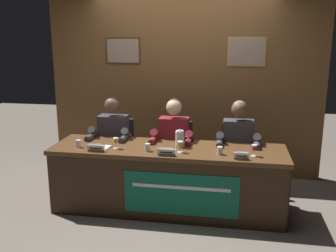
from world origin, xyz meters
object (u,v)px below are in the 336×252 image
conference_table (167,171)px  chair_left (117,155)px  water_cup_center (147,148)px  panelist_right (238,144)px  juice_glass_right (254,148)px  nameplate_left (96,148)px  water_cup_right (220,151)px  panelist_center (173,141)px  panelist_left (112,138)px  nameplate_right (241,156)px  nameplate_center (166,152)px  water_pitcher_central (180,139)px  juice_glass_center (180,145)px  water_cup_left (79,144)px  document_stack_left (101,147)px  chair_right (237,161)px  juice_glass_left (116,141)px  chair_center (175,158)px

conference_table → chair_left: chair_left is taller
water_cup_center → panelist_right: 1.11m
chair_left → juice_glass_right: bearing=-22.4°
nameplate_left → water_cup_right: water_cup_right is taller
panelist_right → panelist_center: bearing=180.0°
panelist_left → nameplate_right: (1.59, -0.64, 0.07)m
panelist_left → nameplate_center: bearing=-38.4°
nameplate_center → panelist_right: (0.75, 0.64, -0.07)m
water_pitcher_central → nameplate_right: bearing=-25.6°
juice_glass_center → panelist_right: (0.62, 0.51, -0.11)m
nameplate_left → nameplate_right: 1.56m
water_cup_left → nameplate_right: (1.81, -0.12, 0.00)m
panelist_right → water_pitcher_central: panelist_right is taller
nameplate_left → nameplate_right: bearing=-0.2°
panelist_left → juice_glass_right: bearing=-16.5°
chair_left → juice_glass_right: (1.72, -0.71, 0.39)m
panelist_center → water_pitcher_central: panelist_center is taller
panelist_left → document_stack_left: bearing=-86.6°
water_cup_left → nameplate_center: 1.04m
chair_right → panelist_center: bearing=-165.7°
juice_glass_right → panelist_center: bearing=151.6°
juice_glass_left → panelist_center: size_ratio=0.10×
nameplate_center → water_pitcher_central: 0.35m
conference_table → panelist_center: (-0.00, 0.46, 0.22)m
document_stack_left → nameplate_left: bearing=-90.1°
juice_glass_center → chair_right: 1.02m
nameplate_left → nameplate_center: 0.78m
panelist_right → nameplate_right: (0.03, -0.64, 0.07)m
panelist_left → chair_center: (0.78, 0.20, -0.28)m
water_pitcher_central → document_stack_left: (-0.88, -0.18, -0.09)m
juice_glass_left → panelist_center: 0.76m
water_cup_right → water_pitcher_central: bearing=156.3°
juice_glass_left → nameplate_right: (1.38, -0.14, -0.05)m
nameplate_left → water_cup_center: water_cup_center is taller
nameplate_left → nameplate_center: same height
water_cup_right → document_stack_left: water_cup_right is taller
juice_glass_right → conference_table: bearing=176.9°
conference_table → nameplate_right: nameplate_right is taller
panelist_center → conference_table: bearing=-89.5°
nameplate_center → juice_glass_right: 0.92m
water_cup_left → juice_glass_center: 1.16m
conference_table → chair_left: (-0.78, 0.66, -0.06)m
conference_table → nameplate_left: 0.83m
panelist_left → water_cup_left: panelist_left is taller
juice_glass_left → panelist_right: 1.44m
panelist_left → water_cup_center: 0.79m
juice_glass_right → water_cup_right: bearing=-179.7°
nameplate_left → chair_right: chair_right is taller
water_cup_center → document_stack_left: (-0.55, 0.04, -0.03)m
panelist_right → water_cup_center: bearing=-151.6°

